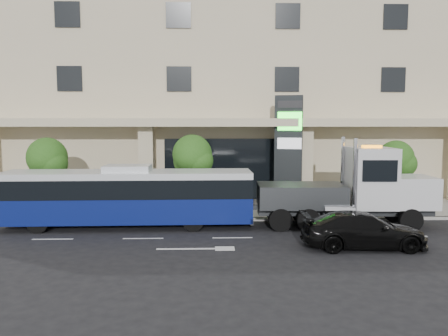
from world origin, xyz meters
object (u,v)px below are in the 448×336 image
(tow_truck, at_px, (353,190))
(black_sedan, at_px, (363,230))
(signage_pylon, at_px, (288,150))
(city_bus, at_px, (128,196))

(tow_truck, xyz_separation_m, black_sedan, (-0.76, -3.76, -1.09))
(tow_truck, relative_size, signage_pylon, 1.46)
(city_bus, relative_size, black_sedan, 2.40)
(black_sedan, bearing_deg, signage_pylon, 11.56)
(tow_truck, distance_m, black_sedan, 3.99)
(black_sedan, height_order, signage_pylon, signage_pylon)
(city_bus, height_order, black_sedan, city_bus)
(city_bus, distance_m, signage_pylon, 10.40)
(tow_truck, bearing_deg, signage_pylon, 115.83)
(city_bus, distance_m, tow_truck, 11.15)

